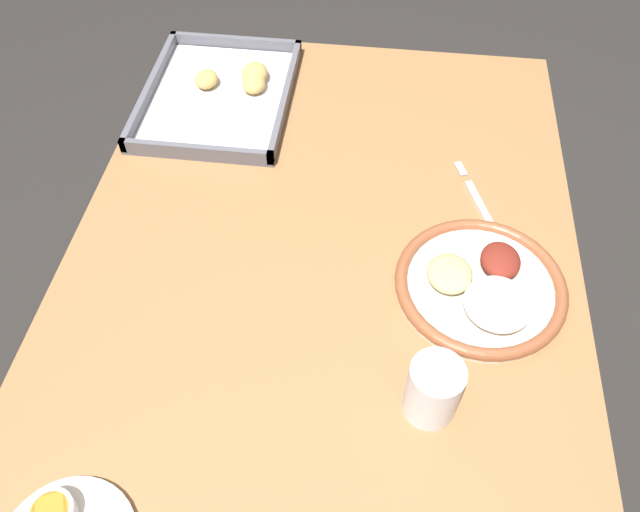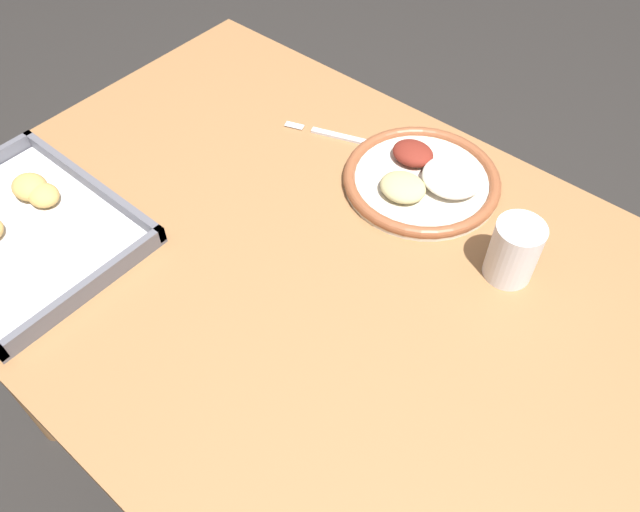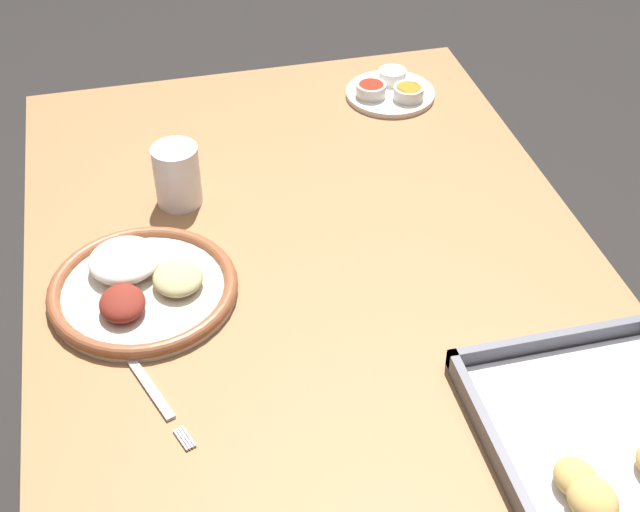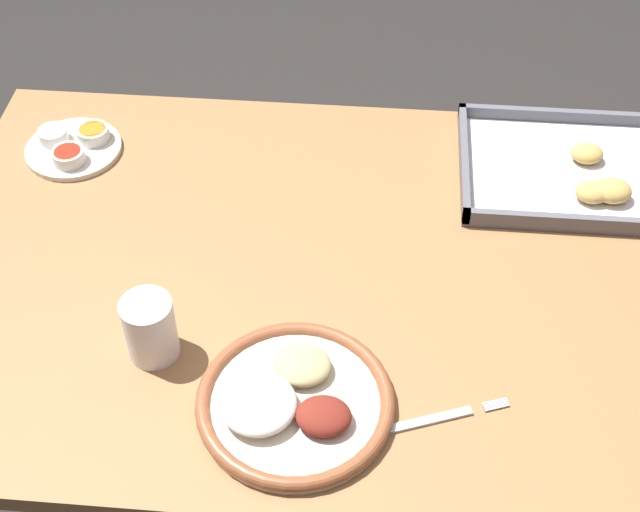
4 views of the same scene
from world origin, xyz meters
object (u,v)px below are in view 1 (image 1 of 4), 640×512
Objects in this scene: fork at (482,208)px; baking_tray at (223,93)px; drinking_cup at (433,390)px; dinner_plate at (482,286)px.

baking_tray is (0.25, 0.51, 0.01)m from fork.
dinner_plate is at bearing -20.86° from drinking_cup.
drinking_cup is (-0.62, -0.42, 0.04)m from baking_tray.
fork is at bearing -115.79° from baking_tray.
fork is 0.57m from baking_tray.
dinner_plate is at bearing 157.21° from fork.
fork is 2.03× the size of drinking_cup.
baking_tray is (0.42, 0.50, -0.00)m from dinner_plate.
dinner_plate is 0.66m from baking_tray.
baking_tray is at bearing 49.86° from dinner_plate.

